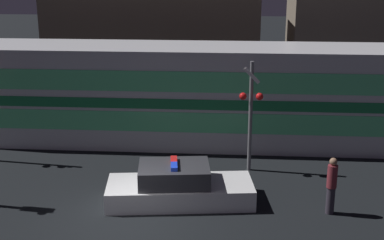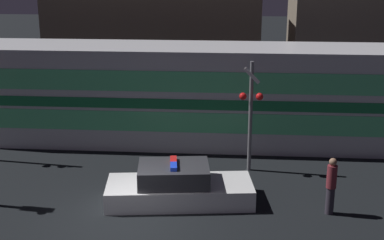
% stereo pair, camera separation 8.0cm
% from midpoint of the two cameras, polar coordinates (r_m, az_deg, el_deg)
% --- Properties ---
extents(ground_plane, '(120.00, 120.00, 0.00)m').
position_cam_midpoint_polar(ground_plane, '(15.51, -7.08, -11.09)').
color(ground_plane, black).
extents(train, '(18.08, 3.14, 3.95)m').
position_cam_midpoint_polar(train, '(21.64, 1.12, 2.71)').
color(train, silver).
rests_on(train, ground_plane).
extents(police_car, '(4.66, 2.29, 1.33)m').
position_cam_midpoint_polar(police_car, '(16.60, -1.37, -7.16)').
color(police_car, silver).
rests_on(police_car, ground_plane).
extents(pedestrian, '(0.29, 0.29, 1.74)m').
position_cam_midpoint_polar(pedestrian, '(16.21, 14.76, -6.77)').
color(pedestrian, '#2D2833').
rests_on(pedestrian, ground_plane).
extents(crossing_signal_near, '(0.82, 0.34, 3.92)m').
position_cam_midpoint_polar(crossing_signal_near, '(18.55, 6.40, 1.07)').
color(crossing_signal_near, slate).
rests_on(crossing_signal_near, ground_plane).
extents(building_left, '(11.55, 4.15, 6.02)m').
position_cam_midpoint_polar(building_left, '(30.11, -3.90, 8.64)').
color(building_left, brown).
rests_on(building_left, ground_plane).
extents(building_center, '(6.04, 4.86, 6.90)m').
position_cam_midpoint_polar(building_center, '(30.76, 16.24, 9.02)').
color(building_center, '#726656').
rests_on(building_center, ground_plane).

